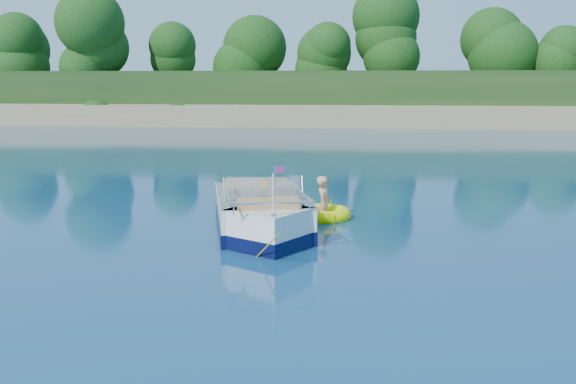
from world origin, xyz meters
TOP-DOWN VIEW (x-y plane):
  - ground at (0.00, 0.00)m, footprint 160.00×160.00m
  - shoreline at (0.00, 63.77)m, footprint 170.00×59.00m
  - treeline at (0.04, 41.01)m, footprint 150.00×7.12m
  - motorboat at (-2.54, 3.25)m, footprint 2.80×5.37m
  - tow_tube at (-1.27, 4.85)m, footprint 1.44×1.44m
  - boy at (-1.26, 4.92)m, footprint 0.43×0.82m

SIDE VIEW (x-z plane):
  - ground at x=0.00m, z-range 0.00..0.00m
  - boy at x=-1.26m, z-range -0.78..0.78m
  - tow_tube at x=-1.27m, z-range -0.09..0.27m
  - motorboat at x=-2.54m, z-range -0.56..1.27m
  - shoreline at x=0.00m, z-range -2.02..3.98m
  - treeline at x=0.04m, z-range 1.45..9.64m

